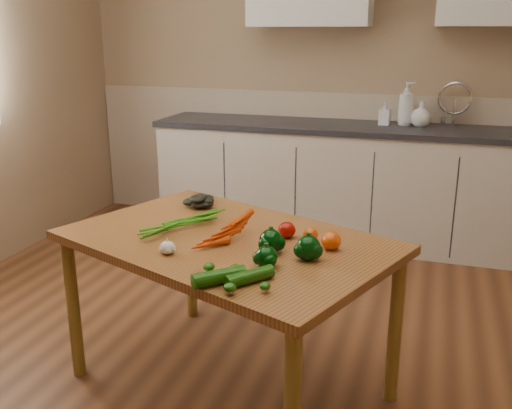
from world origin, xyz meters
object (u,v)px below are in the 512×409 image
object	(u,v)px
soap_bottle_b	(385,113)
soap_bottle_a	(406,103)
carrot_bunch	(214,229)
pepper_c	(266,257)
zucchini_b	(219,277)
garlic_bulb	(168,248)
tomato_b	(311,234)
soap_bottle_c	(422,114)
pepper_b	(308,248)
zucchini_a	(250,277)
table	(227,255)
tomato_a	(287,230)
leafy_greens	(205,198)
pepper_a	(271,241)
tomato_c	(331,241)

from	to	relation	value
soap_bottle_b	soap_bottle_a	bearing A→B (deg)	-161.81
carrot_bunch	pepper_c	world-z (taller)	pepper_c
zucchini_b	soap_bottle_b	bearing A→B (deg)	83.54
garlic_bulb	tomato_b	distance (m)	0.59
soap_bottle_a	pepper_c	bearing A→B (deg)	-171.04
soap_bottle_a	soap_bottle_c	bearing A→B (deg)	-89.71
soap_bottle_b	soap_bottle_c	bearing A→B (deg)	-174.29
pepper_b	zucchini_a	world-z (taller)	pepper_b
table	tomato_a	distance (m)	0.28
soap_bottle_b	tomato_a	bearing A→B (deg)	90.72
soap_bottle_a	leafy_greens	bearing A→B (deg)	172.17
pepper_b	zucchini_b	distance (m)	0.40
pepper_a	zucchini_a	xyz separation A→B (m)	(0.01, -0.30, -0.02)
carrot_bunch	soap_bottle_c	bearing A→B (deg)	92.45
soap_bottle_c	tomato_b	xyz separation A→B (m)	(-0.35, -2.12, -0.24)
table	zucchini_b	world-z (taller)	zucchini_b
pepper_c	soap_bottle_b	bearing A→B (deg)	85.74
soap_bottle_b	tomato_c	xyz separation A→B (m)	(0.01, -2.19, -0.22)
tomato_b	leafy_greens	bearing A→B (deg)	153.19
soap_bottle_a	table	bearing A→B (deg)	-178.10
pepper_c	zucchini_b	xyz separation A→B (m)	(-0.12, -0.19, -0.02)
zucchini_a	leafy_greens	bearing A→B (deg)	122.26
leafy_greens	carrot_bunch	bearing A→B (deg)	-62.29
soap_bottle_b	pepper_c	bearing A→B (deg)	91.66
carrot_bunch	garlic_bulb	bearing A→B (deg)	-90.72
tomato_a	soap_bottle_b	bearing A→B (deg)	84.80
tomato_b	zucchini_b	distance (m)	0.55
tomato_a	tomato_b	bearing A→B (deg)	-5.07
tomato_a	zucchini_a	size ratio (longest dim) A/B	0.41
tomato_a	pepper_a	bearing A→B (deg)	-95.18
soap_bottle_b	tomato_b	size ratio (longest dim) A/B	2.80
soap_bottle_a	tomato_a	size ratio (longest dim) A/B	4.21
carrot_bunch	zucchini_b	distance (m)	0.48
pepper_a	tomato_c	xyz separation A→B (m)	(0.22, 0.10, -0.01)
soap_bottle_c	tomato_a	bearing A→B (deg)	-57.46
garlic_bulb	tomato_b	bearing A→B (deg)	31.73
pepper_a	tomato_c	size ratio (longest dim) A/B	1.18
garlic_bulb	tomato_c	world-z (taller)	tomato_c
carrot_bunch	leafy_greens	world-z (taller)	leafy_greens
leafy_greens	zucchini_b	size ratio (longest dim) A/B	1.01
pepper_c	zucchini_a	size ratio (longest dim) A/B	0.45
soap_bottle_c	tomato_a	xyz separation A→B (m)	(-0.45, -2.11, -0.23)
carrot_bunch	garlic_bulb	distance (m)	0.26
tomato_a	zucchini_a	bearing A→B (deg)	-90.83
leafy_greens	pepper_b	distance (m)	0.82
pepper_a	pepper_b	xyz separation A→B (m)	(0.16, -0.03, 0.00)
pepper_c	zucchini_a	distance (m)	0.15
soap_bottle_b	pepper_c	world-z (taller)	soap_bottle_b
table	tomato_a	xyz separation A→B (m)	(0.24, 0.08, 0.12)
tomato_b	tomato_c	bearing A→B (deg)	-35.64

